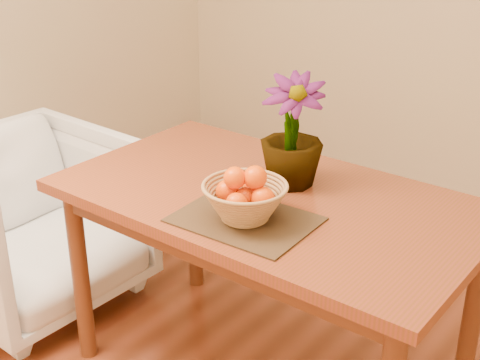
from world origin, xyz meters
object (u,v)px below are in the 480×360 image
Objects in this scene: potted_plant at (292,132)px; armchair at (31,215)px; wicker_basket at (245,203)px; table at (268,218)px.

potted_plant is 1.27m from armchair.
armchair is (-1.15, 0.02, -0.41)m from wicker_basket.
potted_plant is at bearing 97.58° from wicker_basket.
wicker_basket is (0.05, -0.20, 0.15)m from table.
table is at bearing -124.94° from potted_plant.
wicker_basket is at bearing -89.13° from armchair.
armchair is (-1.11, -0.29, -0.54)m from potted_plant.
wicker_basket reaches higher than table.
table is at bearing -78.87° from armchair.
wicker_basket is at bearing -75.23° from table.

